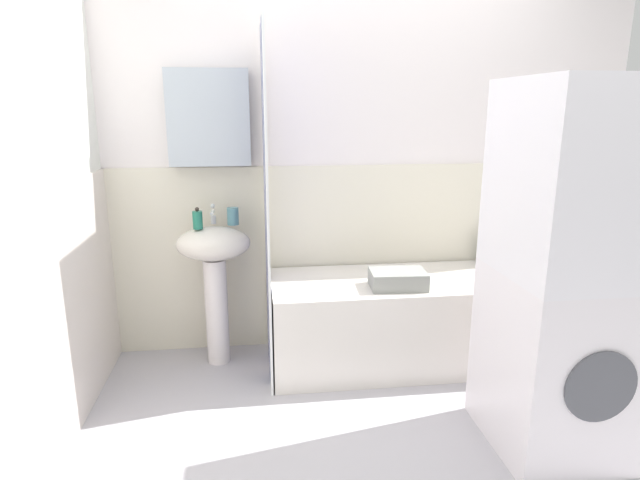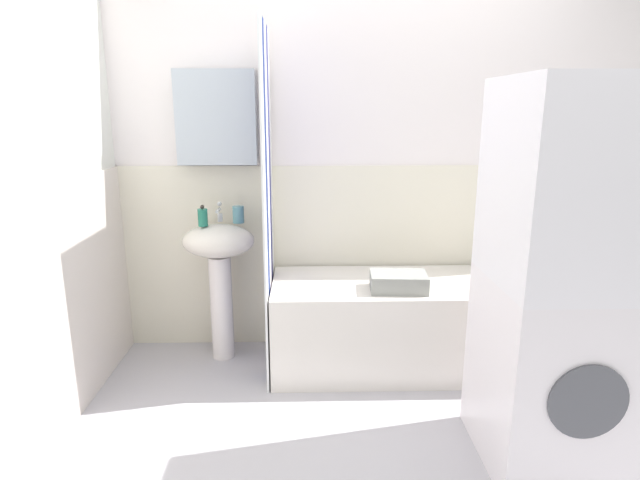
{
  "view_description": "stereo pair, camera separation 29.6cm",
  "coord_description": "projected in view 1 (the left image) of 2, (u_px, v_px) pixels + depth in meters",
  "views": [
    {
      "loc": [
        -0.64,
        -2.04,
        1.55
      ],
      "look_at": [
        -0.28,
        0.81,
        0.83
      ],
      "focal_mm": 29.31,
      "sensor_mm": 36.0,
      "label": 1
    },
    {
      "loc": [
        -0.35,
        -2.07,
        1.55
      ],
      "look_at": [
        -0.28,
        0.81,
        0.83
      ],
      "focal_mm": 29.31,
      "sensor_mm": 36.0,
      "label": 2
    }
  ],
  "objects": [
    {
      "name": "towel_folded",
      "position": [
        398.0,
        279.0,
        3.02
      ],
      "size": [
        0.33,
        0.24,
        0.1
      ],
      "primitive_type": "cube",
      "rotation": [
        0.0,
        0.0,
        -0.06
      ],
      "color": "gray",
      "rests_on": "bathtub"
    },
    {
      "name": "washer_dryer_stack",
      "position": [
        566.0,
        274.0,
        2.31
      ],
      "size": [
        0.57,
        0.63,
        1.68
      ],
      "color": "white",
      "rests_on": "ground_plane"
    },
    {
      "name": "bathtub",
      "position": [
        402.0,
        320.0,
        3.25
      ],
      "size": [
        1.62,
        0.65,
        0.54
      ],
      "primitive_type": "cube",
      "color": "silver",
      "rests_on": "ground_plane"
    },
    {
      "name": "wall_back_tiled",
      "position": [
        345.0,
        174.0,
        3.36
      ],
      "size": [
        3.6,
        0.18,
        2.4
      ],
      "color": "white",
      "rests_on": "ground_plane"
    },
    {
      "name": "toothbrush_cup",
      "position": [
        233.0,
        216.0,
        3.15
      ],
      "size": [
        0.07,
        0.07,
        0.1
      ],
      "primitive_type": "cylinder",
      "color": "teal",
      "rests_on": "sink"
    },
    {
      "name": "lotion_bottle",
      "position": [
        497.0,
        247.0,
        3.5
      ],
      "size": [
        0.07,
        0.07,
        0.22
      ],
      "color": "white",
      "rests_on": "bathtub"
    },
    {
      "name": "soap_dispenser",
      "position": [
        198.0,
        220.0,
        3.04
      ],
      "size": [
        0.06,
        0.06,
        0.13
      ],
      "color": "#22725A",
      "rests_on": "sink"
    },
    {
      "name": "faucet",
      "position": [
        213.0,
        214.0,
        3.16
      ],
      "size": [
        0.03,
        0.12,
        0.12
      ],
      "color": "silver",
      "rests_on": "sink"
    },
    {
      "name": "sink",
      "position": [
        214.0,
        265.0,
        3.15
      ],
      "size": [
        0.44,
        0.34,
        0.87
      ],
      "color": "white",
      "rests_on": "ground_plane"
    },
    {
      "name": "wall_left_tiled",
      "position": [
        41.0,
        211.0,
        2.29
      ],
      "size": [
        0.07,
        1.81,
        2.4
      ],
      "color": "white",
      "rests_on": "ground_plane"
    },
    {
      "name": "shower_curtain",
      "position": [
        266.0,
        208.0,
        2.97
      ],
      "size": [
        0.01,
        0.65,
        2.0
      ],
      "color": "white",
      "rests_on": "ground_plane"
    },
    {
      "name": "conditioner_bottle",
      "position": [
        484.0,
        250.0,
        3.48
      ],
      "size": [
        0.06,
        0.06,
        0.2
      ],
      "color": "#232D33",
      "rests_on": "bathtub"
    },
    {
      "name": "ground_plane",
      "position": [
        401.0,
        456.0,
        2.43
      ],
      "size": [
        4.8,
        5.6,
        0.04
      ],
      "primitive_type": "cube",
      "color": "#B6B2BA"
    }
  ]
}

